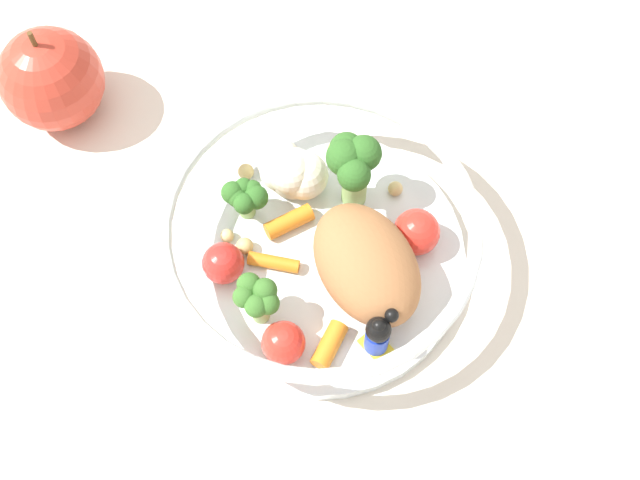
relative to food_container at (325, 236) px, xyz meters
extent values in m
plane|color=silver|center=(-0.02, 0.01, -0.03)|extent=(2.40, 2.40, 0.00)
cylinder|color=white|center=(0.00, 0.00, -0.03)|extent=(0.19, 0.19, 0.01)
torus|color=white|center=(0.00, 0.00, 0.02)|extent=(0.20, 0.20, 0.01)
ellipsoid|color=#9E663D|center=(0.00, -0.03, 0.00)|extent=(0.08, 0.10, 0.05)
cylinder|color=#8EB766|center=(-0.06, -0.01, -0.01)|extent=(0.01, 0.01, 0.02)
sphere|color=#386B28|center=(-0.06, -0.01, 0.02)|extent=(0.02, 0.02, 0.02)
sphere|color=#386B28|center=(-0.06, 0.00, 0.01)|extent=(0.02, 0.02, 0.02)
sphere|color=#386B28|center=(-0.07, 0.00, 0.01)|extent=(0.01, 0.01, 0.01)
sphere|color=#386B28|center=(-0.07, -0.01, 0.01)|extent=(0.01, 0.01, 0.01)
sphere|color=#386B28|center=(-0.06, -0.01, 0.01)|extent=(0.01, 0.01, 0.01)
cylinder|color=#8EB766|center=(-0.02, 0.06, -0.01)|extent=(0.01, 0.01, 0.02)
sphere|color=#2D6023|center=(-0.01, 0.06, 0.01)|extent=(0.01, 0.01, 0.01)
sphere|color=#2D6023|center=(-0.02, 0.06, 0.00)|extent=(0.01, 0.01, 0.01)
sphere|color=#2D6023|center=(-0.02, 0.06, 0.01)|extent=(0.02, 0.02, 0.02)
sphere|color=#2D6023|center=(-0.03, 0.06, 0.00)|extent=(0.01, 0.01, 0.01)
sphere|color=#2D6023|center=(-0.02, 0.05, 0.01)|extent=(0.01, 0.01, 0.01)
sphere|color=#2D6023|center=(-0.01, 0.05, 0.00)|extent=(0.02, 0.02, 0.02)
cylinder|color=#8EB766|center=(0.04, 0.02, 0.00)|extent=(0.02, 0.02, 0.03)
sphere|color=#2D6023|center=(0.05, 0.02, 0.03)|extent=(0.02, 0.02, 0.02)
sphere|color=#2D6023|center=(0.04, 0.03, 0.03)|extent=(0.02, 0.02, 0.02)
sphere|color=#2D6023|center=(0.04, 0.02, 0.03)|extent=(0.02, 0.02, 0.02)
sphere|color=#2D6023|center=(0.03, 0.01, 0.03)|extent=(0.02, 0.02, 0.02)
sphere|color=#2D6023|center=(0.05, 0.01, 0.03)|extent=(0.02, 0.02, 0.02)
sphere|color=silver|center=(0.02, 0.05, -0.01)|extent=(0.04, 0.04, 0.04)
sphere|color=silver|center=(0.02, 0.07, -0.01)|extent=(0.03, 0.03, 0.03)
sphere|color=silver|center=(0.01, 0.06, -0.01)|extent=(0.03, 0.03, 0.03)
sphere|color=silver|center=(0.02, 0.05, 0.00)|extent=(0.03, 0.03, 0.03)
sphere|color=silver|center=(0.02, 0.04, 0.00)|extent=(0.03, 0.03, 0.03)
cube|color=yellow|center=(-0.02, -0.07, -0.02)|extent=(0.01, 0.02, 0.00)
cylinder|color=#1933B2|center=(-0.02, -0.07, -0.01)|extent=(0.02, 0.02, 0.02)
sphere|color=black|center=(-0.02, -0.07, 0.01)|extent=(0.02, 0.02, 0.02)
sphere|color=black|center=(-0.03, -0.07, 0.02)|extent=(0.01, 0.01, 0.01)
sphere|color=black|center=(-0.01, -0.07, 0.02)|extent=(0.01, 0.01, 0.01)
cylinder|color=orange|center=(-0.05, -0.05, -0.01)|extent=(0.03, 0.02, 0.01)
cylinder|color=orange|center=(-0.01, 0.03, -0.01)|extent=(0.04, 0.02, 0.01)
cylinder|color=orange|center=(-0.03, 0.02, -0.02)|extent=(0.03, 0.03, 0.01)
sphere|color=red|center=(-0.06, 0.03, -0.01)|extent=(0.03, 0.03, 0.03)
sphere|color=red|center=(0.05, -0.04, 0.00)|extent=(0.03, 0.03, 0.03)
sphere|color=red|center=(-0.07, -0.03, -0.01)|extent=(0.03, 0.03, 0.03)
sphere|color=tan|center=(0.00, 0.08, -0.01)|extent=(0.01, 0.01, 0.01)
sphere|color=tan|center=(-0.04, 0.04, -0.01)|extent=(0.01, 0.01, 0.01)
sphere|color=#D1B775|center=(-0.04, 0.05, -0.02)|extent=(0.01, 0.01, 0.01)
sphere|color=tan|center=(0.00, 0.00, -0.02)|extent=(0.01, 0.01, 0.01)
sphere|color=#D1B775|center=(0.07, 0.00, -0.02)|extent=(0.01, 0.01, 0.01)
sphere|color=tan|center=(0.06, 0.05, -0.02)|extent=(0.01, 0.01, 0.01)
sphere|color=#BC3828|center=(-0.06, 0.22, 0.01)|extent=(0.07, 0.07, 0.07)
cylinder|color=brown|center=(-0.06, 0.22, 0.05)|extent=(0.00, 0.00, 0.01)
camera|label=1|loc=(-0.16, -0.17, 0.47)|focal=45.88mm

